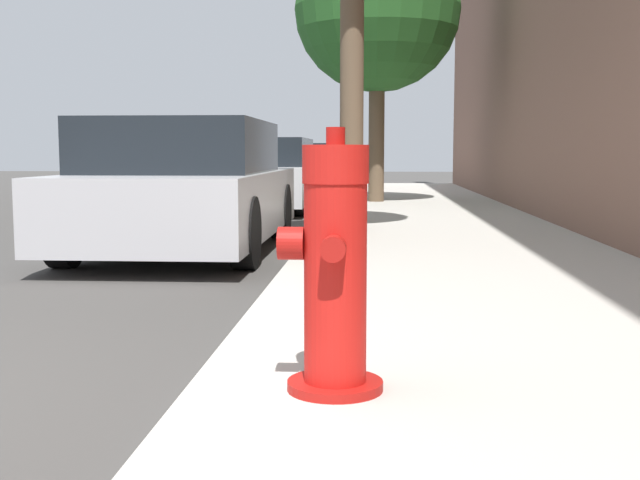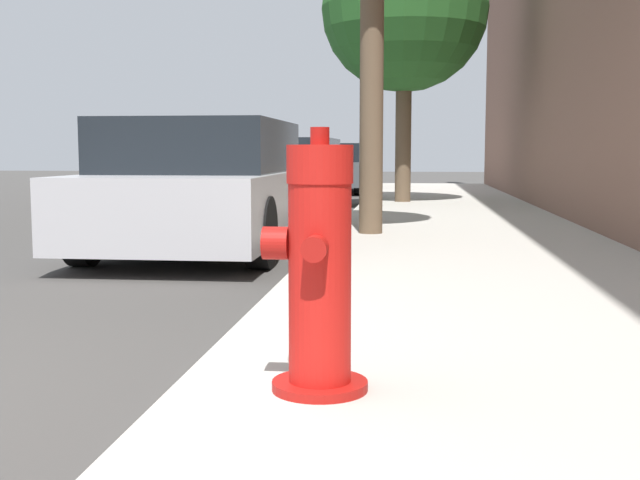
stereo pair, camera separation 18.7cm
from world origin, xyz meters
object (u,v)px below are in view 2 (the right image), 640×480
object	(u,v)px
fire_hydrant	(319,272)
parked_car_near	(206,188)
parked_car_mid	(289,175)
parked_car_far	(329,168)
street_tree_far	(405,8)

from	to	relation	value
fire_hydrant	parked_car_near	distance (m)	5.59
parked_car_near	parked_car_mid	size ratio (longest dim) A/B	1.01
parked_car_far	street_tree_far	world-z (taller)	street_tree_far
parked_car_mid	street_tree_far	size ratio (longest dim) A/B	0.88
parked_car_mid	fire_hydrant	bearing A→B (deg)	-80.68
parked_car_far	street_tree_far	size ratio (longest dim) A/B	0.81
street_tree_far	fire_hydrant	bearing A→B (deg)	-90.83
street_tree_far	parked_car_far	bearing A→B (deg)	107.44
parked_car_mid	parked_car_far	bearing A→B (deg)	89.55
fire_hydrant	street_tree_far	bearing A→B (deg)	89.17
parked_car_far	parked_car_near	bearing A→B (deg)	-90.02
fire_hydrant	street_tree_far	distance (m)	11.75
parked_car_mid	parked_car_far	world-z (taller)	parked_car_mid
parked_car_far	parked_car_mid	bearing A→B (deg)	-90.45
parked_car_near	parked_car_mid	world-z (taller)	parked_car_near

